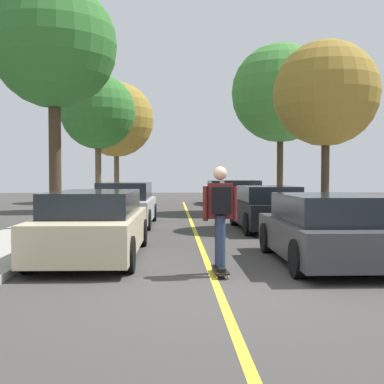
{
  "coord_description": "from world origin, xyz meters",
  "views": [
    {
      "loc": [
        -0.66,
        -7.03,
        1.68
      ],
      "look_at": [
        0.04,
        10.86,
        1.07
      ],
      "focal_mm": 46.24,
      "sensor_mm": 36.0,
      "label": 1
    }
  ],
  "objects_px": {
    "parked_car_left_near": "(125,205)",
    "parked_car_right_far": "(240,197)",
    "street_tree_right_nearest": "(326,94)",
    "skateboard": "(220,270)",
    "street_tree_left_nearest": "(54,46)",
    "skateboarder": "(220,211)",
    "parked_car_right_nearest": "(327,229)",
    "street_tree_right_near": "(280,93)",
    "parked_car_left_nearest": "(95,224)",
    "fire_hydrant": "(330,218)",
    "street_tree_left_near": "(98,112)",
    "parked_car_right_farthest": "(223,193)",
    "street_tree_left_far": "(116,120)",
    "parked_car_right_near": "(268,209)"
  },
  "relations": [
    {
      "from": "parked_car_left_near",
      "to": "parked_car_right_far",
      "type": "xyz_separation_m",
      "value": [
        4.51,
        4.85,
        0.02
      ]
    },
    {
      "from": "street_tree_right_nearest",
      "to": "skateboard",
      "type": "relative_size",
      "value": 6.77
    },
    {
      "from": "street_tree_left_nearest",
      "to": "skateboarder",
      "type": "bearing_deg",
      "value": -56.59
    },
    {
      "from": "parked_car_right_nearest",
      "to": "street_tree_right_near",
      "type": "xyz_separation_m",
      "value": [
        1.85,
        12.55,
        4.63
      ]
    },
    {
      "from": "parked_car_left_nearest",
      "to": "parked_car_left_near",
      "type": "distance_m",
      "value": 6.47
    },
    {
      "from": "skateboarder",
      "to": "street_tree_left_nearest",
      "type": "bearing_deg",
      "value": 123.41
    },
    {
      "from": "street_tree_left_nearest",
      "to": "fire_hydrant",
      "type": "relative_size",
      "value": 10.2
    },
    {
      "from": "street_tree_left_near",
      "to": "parked_car_right_farthest",
      "type": "bearing_deg",
      "value": 41.04
    },
    {
      "from": "street_tree_left_far",
      "to": "street_tree_right_nearest",
      "type": "distance_m",
      "value": 17.32
    },
    {
      "from": "fire_hydrant",
      "to": "skateboarder",
      "type": "distance_m",
      "value": 6.59
    },
    {
      "from": "parked_car_right_nearest",
      "to": "parked_car_right_far",
      "type": "bearing_deg",
      "value": 90.0
    },
    {
      "from": "parked_car_left_nearest",
      "to": "parked_car_right_nearest",
      "type": "relative_size",
      "value": 1.14
    },
    {
      "from": "parked_car_right_farthest",
      "to": "parked_car_right_far",
      "type": "bearing_deg",
      "value": -90.01
    },
    {
      "from": "parked_car_left_near",
      "to": "parked_car_right_far",
      "type": "bearing_deg",
      "value": 47.1
    },
    {
      "from": "parked_car_right_farthest",
      "to": "street_tree_left_nearest",
      "type": "bearing_deg",
      "value": -114.54
    },
    {
      "from": "parked_car_left_nearest",
      "to": "parked_car_right_far",
      "type": "relative_size",
      "value": 1.07
    },
    {
      "from": "skateboard",
      "to": "parked_car_right_farthest",
      "type": "bearing_deg",
      "value": 84.03
    },
    {
      "from": "parked_car_right_near",
      "to": "street_tree_left_near",
      "type": "height_order",
      "value": "street_tree_left_near"
    },
    {
      "from": "street_tree_left_nearest",
      "to": "street_tree_right_near",
      "type": "relative_size",
      "value": 0.98
    },
    {
      "from": "parked_car_left_near",
      "to": "fire_hydrant",
      "type": "bearing_deg",
      "value": -25.79
    },
    {
      "from": "fire_hydrant",
      "to": "skateboard",
      "type": "height_order",
      "value": "fire_hydrant"
    },
    {
      "from": "street_tree_left_near",
      "to": "street_tree_right_near",
      "type": "bearing_deg",
      "value": -8.6
    },
    {
      "from": "skateboard",
      "to": "skateboarder",
      "type": "relative_size",
      "value": 0.49
    },
    {
      "from": "parked_car_right_nearest",
      "to": "street_tree_left_near",
      "type": "relative_size",
      "value": 0.66
    },
    {
      "from": "street_tree_right_nearest",
      "to": "street_tree_left_near",
      "type": "bearing_deg",
      "value": 136.62
    },
    {
      "from": "street_tree_left_far",
      "to": "street_tree_right_near",
      "type": "relative_size",
      "value": 0.99
    },
    {
      "from": "parked_car_left_nearest",
      "to": "street_tree_right_nearest",
      "type": "relative_size",
      "value": 0.81
    },
    {
      "from": "street_tree_left_nearest",
      "to": "street_tree_left_near",
      "type": "distance_m",
      "value": 8.44
    },
    {
      "from": "parked_car_left_nearest",
      "to": "street_tree_left_near",
      "type": "relative_size",
      "value": 0.75
    },
    {
      "from": "street_tree_right_nearest",
      "to": "street_tree_right_near",
      "type": "relative_size",
      "value": 0.78
    },
    {
      "from": "parked_car_right_farthest",
      "to": "street_tree_right_near",
      "type": "height_order",
      "value": "street_tree_right_near"
    },
    {
      "from": "parked_car_right_nearest",
      "to": "fire_hydrant",
      "type": "bearing_deg",
      "value": 71.36
    },
    {
      "from": "street_tree_left_near",
      "to": "skateboard",
      "type": "xyz_separation_m",
      "value": [
        4.23,
        -14.78,
        -4.5
      ]
    },
    {
      "from": "parked_car_left_nearest",
      "to": "parked_car_right_near",
      "type": "xyz_separation_m",
      "value": [
        4.51,
        4.9,
        -0.03
      ]
    },
    {
      "from": "skateboard",
      "to": "skateboarder",
      "type": "bearing_deg",
      "value": -88.75
    },
    {
      "from": "parked_car_right_nearest",
      "to": "skateboard",
      "type": "xyz_separation_m",
      "value": [
        -2.12,
        -0.99,
        -0.57
      ]
    },
    {
      "from": "street_tree_right_near",
      "to": "skateboard",
      "type": "xyz_separation_m",
      "value": [
        -3.97,
        -13.54,
        -5.2
      ]
    },
    {
      "from": "street_tree_left_nearest",
      "to": "street_tree_left_near",
      "type": "bearing_deg",
      "value": 90.0
    },
    {
      "from": "parked_car_right_nearest",
      "to": "street_tree_left_nearest",
      "type": "xyz_separation_m",
      "value": [
        -6.36,
        5.4,
        4.77
      ]
    },
    {
      "from": "parked_car_left_near",
      "to": "street_tree_left_near",
      "type": "bearing_deg",
      "value": 106.01
    },
    {
      "from": "parked_car_right_nearest",
      "to": "street_tree_right_near",
      "type": "relative_size",
      "value": 0.56
    },
    {
      "from": "parked_car_right_farthest",
      "to": "street_tree_left_near",
      "type": "relative_size",
      "value": 0.74
    },
    {
      "from": "parked_car_right_nearest",
      "to": "parked_car_right_far",
      "type": "relative_size",
      "value": 0.94
    },
    {
      "from": "parked_car_left_nearest",
      "to": "street_tree_left_nearest",
      "type": "height_order",
      "value": "street_tree_left_nearest"
    },
    {
      "from": "parked_car_right_farthest",
      "to": "street_tree_left_near",
      "type": "bearing_deg",
      "value": -138.96
    },
    {
      "from": "parked_car_left_near",
      "to": "parked_car_right_farthest",
      "type": "xyz_separation_m",
      "value": [
        4.51,
        11.97,
        -0.04
      ]
    },
    {
      "from": "street_tree_right_nearest",
      "to": "skateboard",
      "type": "xyz_separation_m",
      "value": [
        -3.97,
        -7.03,
        -4.12
      ]
    },
    {
      "from": "street_tree_left_far",
      "to": "skateboard",
      "type": "bearing_deg",
      "value": -79.23
    },
    {
      "from": "parked_car_right_far",
      "to": "street_tree_left_near",
      "type": "height_order",
      "value": "street_tree_left_near"
    },
    {
      "from": "skateboard",
      "to": "street_tree_right_near",
      "type": "bearing_deg",
      "value": 73.66
    }
  ]
}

